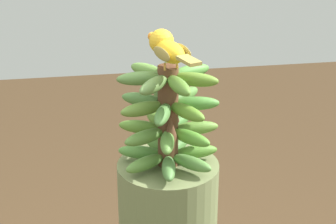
# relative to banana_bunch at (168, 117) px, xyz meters

# --- Properties ---
(banana_bunch) EXTENTS (0.26, 0.26, 0.26)m
(banana_bunch) POSITION_rel_banana_bunch_xyz_m (0.00, 0.00, 0.00)
(banana_bunch) COLOR brown
(banana_bunch) RESTS_ON banana_tree
(perched_bird) EXTENTS (0.22, 0.10, 0.09)m
(perched_bird) POSITION_rel_banana_bunch_xyz_m (-0.01, 0.00, 0.18)
(perched_bird) COLOR #C68933
(perched_bird) RESTS_ON banana_bunch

